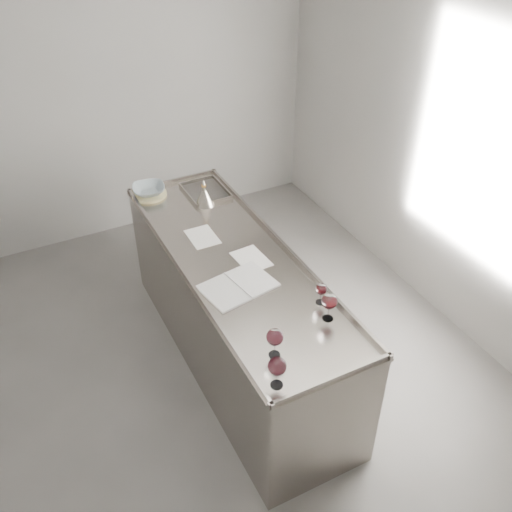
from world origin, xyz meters
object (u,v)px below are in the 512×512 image
notebook (238,286)px  wine_funnel (205,197)px  counter (237,311)px  wine_glass_middle (275,338)px  wine_glass_left (277,367)px  wine_glass_small (321,290)px  wine_glass_right (329,302)px  ceramic_bowl (149,190)px

notebook → wine_funnel: bearing=68.9°
notebook → counter: bearing=58.6°
wine_glass_middle → notebook: 0.64m
wine_glass_middle → notebook: bearing=82.9°
wine_glass_left → wine_glass_small: 0.71m
counter → wine_glass_right: 1.01m
counter → wine_glass_left: 1.27m
wine_glass_left → notebook: wine_glass_left is taller
counter → wine_glass_middle: (-0.18, -0.89, 0.60)m
wine_glass_left → ceramic_bowl: bearing=89.0°
wine_funnel → wine_glass_left: bearing=-101.5°
wine_glass_small → wine_glass_left: bearing=-140.8°
notebook → wine_glass_middle: bearing=-106.9°
wine_glass_small → wine_glass_right: bearing=-104.9°
counter → notebook: (-0.11, -0.27, 0.47)m
counter → wine_funnel: bearing=82.6°
notebook → ceramic_bowl: (-0.13, 1.35, 0.04)m
counter → wine_glass_left: size_ratio=12.61×
wine_glass_right → wine_glass_small: size_ratio=1.29×
notebook → wine_glass_small: bearing=-53.6°
counter → wine_glass_left: wine_glass_left is taller
counter → notebook: bearing=-111.6°
wine_glass_small → ceramic_bowl: size_ratio=0.56×
wine_glass_left → wine_glass_right: bearing=30.9°
wine_glass_middle → wine_funnel: bearing=80.3°
notebook → wine_funnel: size_ratio=2.28×
wine_glass_left → wine_glass_small: bearing=39.2°
ceramic_bowl → wine_glass_right: bearing=-75.6°
wine_glass_middle → wine_funnel: size_ratio=0.86×
wine_funnel → wine_glass_small: bearing=-82.7°
wine_glass_right → notebook: (-0.34, 0.51, -0.12)m
wine_glass_middle → ceramic_bowl: (-0.06, 1.97, -0.08)m
counter → wine_glass_small: bearing=-66.5°
wine_glass_middle → ceramic_bowl: 1.97m
wine_glass_middle → wine_glass_right: size_ratio=1.01×
wine_glass_left → wine_glass_middle: size_ratio=1.04×
wine_glass_left → wine_glass_small: wine_glass_left is taller
wine_glass_right → wine_funnel: 1.53m
wine_glass_middle → wine_glass_right: (0.42, 0.11, -0.00)m
wine_glass_right → notebook: bearing=124.1°
ceramic_bowl → counter: bearing=-77.5°
ceramic_bowl → wine_funnel: bearing=-44.4°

